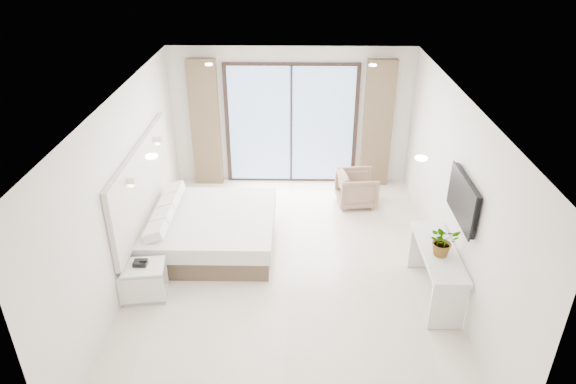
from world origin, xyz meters
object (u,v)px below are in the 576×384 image
object	(u,v)px
bed	(209,230)
nightstand	(145,281)
armchair	(357,187)
console_desk	(437,263)

from	to	relation	value
bed	nightstand	world-z (taller)	bed
nightstand	armchair	xyz separation A→B (m)	(3.21, 2.74, 0.09)
nightstand	console_desk	distance (m)	4.04
armchair	nightstand	bearing A→B (deg)	124.30
bed	console_desk	distance (m)	3.55
console_desk	armchair	size ratio (longest dim) A/B	2.15
armchair	console_desk	bearing A→B (deg)	-169.05
nightstand	console_desk	size ratio (longest dim) A/B	0.41
bed	nightstand	xyz separation A→B (m)	(-0.70, -1.28, -0.04)
nightstand	console_desk	bearing A→B (deg)	-6.62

